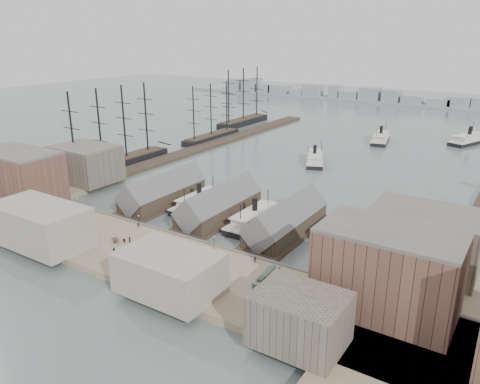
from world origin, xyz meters
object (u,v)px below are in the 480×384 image
Objects in this scene: tram at (266,281)px; horse_cart_left at (70,213)px; horse_cart_center at (121,240)px; horse_cart_right at (152,265)px; ferry_docked_west at (200,201)px.

horse_cart_left is at bearing 170.65° from tram.
horse_cart_center reaches higher than horse_cart_left.
horse_cart_right reaches higher than horse_cart_left.
horse_cart_right reaches higher than horse_cart_center.
horse_cart_center is (-49.69, -0.63, -1.20)m from tram.
tram is 31.74m from horse_cart_right.
ferry_docked_west reaches higher than horse_cart_center.
ferry_docked_west is 45.59m from horse_cart_left.
horse_cart_center is at bearing -86.80° from ferry_docked_west.
ferry_docked_west is 52.66m from horse_cart_right.
tram reaches higher than horse_cart_left.
horse_cart_left is 0.98× the size of horse_cart_right.
ferry_docked_west reaches higher than tram.
horse_cart_right is at bearing -79.91° from horse_cart_left.
horse_cart_center is (31.55, -6.32, 0.02)m from horse_cart_left.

